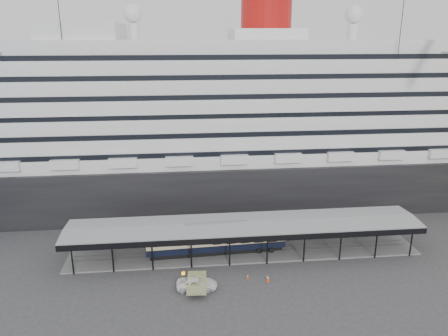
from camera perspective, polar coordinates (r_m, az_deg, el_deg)
The scene contains 8 objects.
ground at distance 67.79m, azimuth 3.32°, elevation -12.86°, with size 200.00×200.00×0.00m, color #323235.
cruise_ship at distance 91.81m, azimuth 0.28°, elevation 7.35°, with size 130.00×30.00×43.90m.
platform_canopy at distance 71.03m, azimuth 2.69°, elevation -9.22°, with size 56.00×9.18×5.30m.
port_truck at distance 62.46m, azimuth -3.57°, elevation -14.87°, with size 2.59×5.61×1.56m, color white.
pullman_carriage at distance 70.41m, azimuth -1.01°, elevation -9.20°, with size 22.22×3.96×21.70m.
traffic_cone_left at distance 64.97m, azimuth 3.10°, elevation -13.94°, with size 0.45×0.45×0.68m.
traffic_cone_mid at distance 64.49m, azimuth 5.77°, elevation -14.19°, with size 0.55×0.55×0.83m.
traffic_cone_right at distance 64.81m, azimuth 5.67°, elevation -14.04°, with size 0.41×0.41×0.80m.
Camera 1 is at (-10.09, -57.94, 33.70)m, focal length 35.00 mm.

